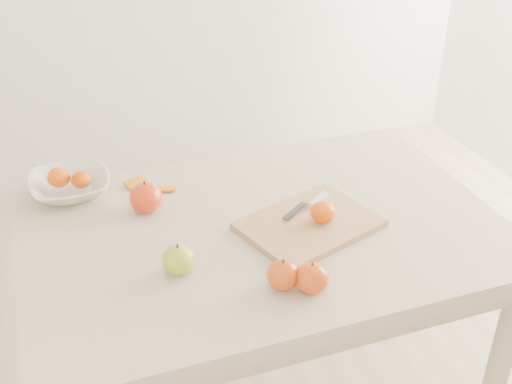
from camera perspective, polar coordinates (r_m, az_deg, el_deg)
name	(u,v)px	position (r m, az deg, el deg)	size (l,w,h in m)	color
table	(262,257)	(1.68, 0.57, -5.77)	(1.20, 0.80, 0.75)	beige
cutting_board	(309,224)	(1.62, 4.78, -2.89)	(0.32, 0.24, 0.02)	tan
board_tangerine	(323,212)	(1.60, 5.96, -1.79)	(0.06, 0.06, 0.05)	#D35407
fruit_bowl	(70,186)	(1.81, -16.20, 0.55)	(0.21, 0.21, 0.05)	silver
bowl_tangerine_near	(59,177)	(1.81, -17.13, 1.27)	(0.06, 0.06, 0.05)	#D16407
bowl_tangerine_far	(81,179)	(1.79, -15.31, 1.09)	(0.05, 0.05, 0.05)	#C94107
orange_peel_a	(137,185)	(1.82, -10.55, 0.65)	(0.06, 0.04, 0.00)	#C56B0D
orange_peel_b	(167,189)	(1.79, -7.88, 0.25)	(0.04, 0.04, 0.00)	orange
paring_knife	(315,202)	(1.68, 5.29, -0.86)	(0.16, 0.09, 0.01)	white
apple_green	(178,260)	(1.46, -6.91, -6.00)	(0.08, 0.08, 0.07)	#7A9F1A
apple_red_c	(312,278)	(1.40, 4.98, -7.63)	(0.08, 0.08, 0.07)	#95090A
apple_red_e	(283,275)	(1.41, 2.44, -7.35)	(0.07, 0.07, 0.07)	#A7150C
apple_red_a	(146,197)	(1.69, -9.77, -0.47)	(0.09, 0.09, 0.08)	#A4060F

